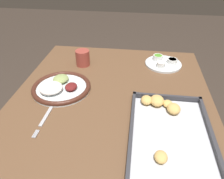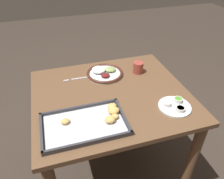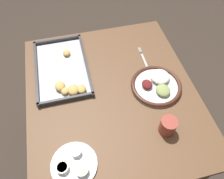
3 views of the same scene
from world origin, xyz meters
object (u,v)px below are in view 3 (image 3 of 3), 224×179
(saucer_plate, at_px, (74,164))
(drinking_cup, at_px, (168,126))
(dinner_plate, at_px, (157,85))
(baking_tray, at_px, (63,71))
(fork, at_px, (145,62))

(saucer_plate, distance_m, drinking_cup, 0.41)
(dinner_plate, height_order, baking_tray, dinner_plate)
(baking_tray, bearing_deg, drinking_cup, -137.47)
(saucer_plate, height_order, drinking_cup, drinking_cup)
(saucer_plate, xyz_separation_m, drinking_cup, (0.06, -0.41, 0.03))
(saucer_plate, bearing_deg, fork, -44.37)
(fork, distance_m, baking_tray, 0.44)
(dinner_plate, distance_m, baking_tray, 0.48)
(dinner_plate, distance_m, drinking_cup, 0.24)
(fork, distance_m, saucer_plate, 0.64)
(saucer_plate, relative_size, baking_tray, 0.42)
(saucer_plate, xyz_separation_m, baking_tray, (0.49, -0.01, -0.00))
(saucer_plate, relative_size, drinking_cup, 2.33)
(drinking_cup, bearing_deg, fork, -5.59)
(drinking_cup, bearing_deg, baking_tray, 42.53)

